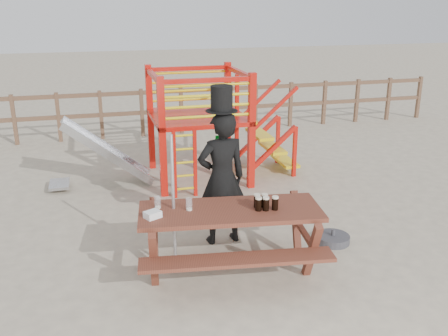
# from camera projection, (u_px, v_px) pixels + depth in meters

# --- Properties ---
(ground) EXTENTS (60.00, 60.00, 0.00)m
(ground) POSITION_uv_depth(u_px,v_px,m) (244.00, 269.00, 6.41)
(ground) COLOR #B7AB8F
(ground) RESTS_ON ground
(back_fence) EXTENTS (15.09, 0.09, 1.20)m
(back_fence) POSITION_uv_depth(u_px,v_px,m) (162.00, 106.00, 12.57)
(back_fence) COLOR brown
(back_fence) RESTS_ON ground
(playground_fort) EXTENTS (4.71, 1.84, 2.10)m
(playground_fort) POSITION_uv_depth(u_px,v_px,m) (194.00, 124.00, 9.37)
(playground_fort) COLOR red
(playground_fort) RESTS_ON ground
(picnic_table) EXTENTS (2.41, 1.83, 0.86)m
(picnic_table) POSITION_uv_depth(u_px,v_px,m) (230.00, 233.00, 6.18)
(picnic_table) COLOR brown
(picnic_table) RESTS_ON ground
(man_with_hat) EXTENTS (0.72, 0.51, 2.23)m
(man_with_hat) POSITION_uv_depth(u_px,v_px,m) (222.00, 175.00, 6.85)
(man_with_hat) COLOR black
(man_with_hat) RESTS_ON ground
(metal_pole) EXTENTS (0.04, 0.04, 1.79)m
(metal_pole) POSITION_uv_depth(u_px,v_px,m) (174.00, 206.00, 6.08)
(metal_pole) COLOR #B2B2B7
(metal_pole) RESTS_ON ground
(parasol_base) EXTENTS (0.48, 0.48, 0.20)m
(parasol_base) POSITION_uv_depth(u_px,v_px,m) (333.00, 239.00, 7.09)
(parasol_base) COLOR #38383D
(parasol_base) RESTS_ON ground
(paper_bag) EXTENTS (0.22, 0.21, 0.08)m
(paper_bag) POSITION_uv_depth(u_px,v_px,m) (153.00, 215.00, 5.83)
(paper_bag) COLOR white
(paper_bag) RESTS_ON picnic_table
(stout_pints) EXTENTS (0.28, 0.21, 0.17)m
(stout_pints) POSITION_uv_depth(u_px,v_px,m) (264.00, 202.00, 6.06)
(stout_pints) COLOR black
(stout_pints) RESTS_ON picnic_table
(empty_glasses) EXTENTS (0.44, 0.24, 0.15)m
(empty_glasses) POSITION_uv_depth(u_px,v_px,m) (173.00, 204.00, 6.06)
(empty_glasses) COLOR silver
(empty_glasses) RESTS_ON picnic_table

